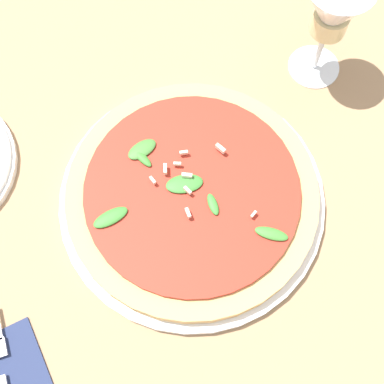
{
  "coord_description": "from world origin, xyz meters",
  "views": [
    {
      "loc": [
        -0.24,
        0.05,
        0.59
      ],
      "look_at": [
        -0.02,
        0.02,
        0.03
      ],
      "focal_mm": 50.0,
      "sensor_mm": 36.0,
      "label": 1
    }
  ],
  "objects": [
    {
      "name": "ground_plane",
      "position": [
        0.0,
        0.0,
        0.0
      ],
      "size": [
        6.0,
        6.0,
        0.0
      ],
      "primitive_type": "plane",
      "color": "#9E7A56"
    },
    {
      "name": "wine_glass",
      "position": [
        0.15,
        -0.16,
        0.1
      ],
      "size": [
        0.08,
        0.08,
        0.15
      ],
      "color": "white",
      "rests_on": "ground_plane"
    },
    {
      "name": "pizza_arugula_main",
      "position": [
        -0.02,
        0.02,
        0.02
      ],
      "size": [
        0.31,
        0.31,
        0.05
      ],
      "color": "white",
      "rests_on": "ground_plane"
    }
  ]
}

